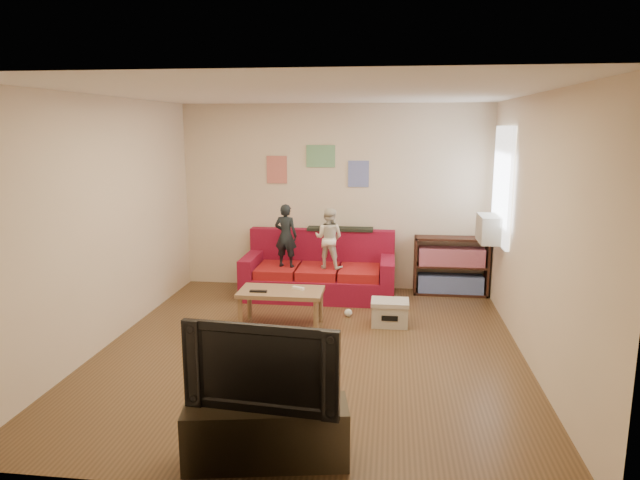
# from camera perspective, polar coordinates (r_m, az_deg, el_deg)

# --- Properties ---
(room_shell) EXTENTS (4.52, 5.02, 2.72)m
(room_shell) POSITION_cam_1_polar(r_m,az_deg,el_deg) (5.93, -0.95, 1.34)
(room_shell) COLOR brown
(room_shell) RESTS_ON ground
(sofa) EXTENTS (2.12, 0.97, 0.93)m
(sofa) POSITION_cam_1_polar(r_m,az_deg,el_deg) (8.14, -0.04, -3.37)
(sofa) COLOR maroon
(sofa) RESTS_ON ground
(child_a) EXTENTS (0.36, 0.27, 0.88)m
(child_a) POSITION_cam_1_polar(r_m,az_deg,el_deg) (7.92, -3.44, 0.44)
(child_a) COLOR black
(child_a) RESTS_ON sofa
(child_b) EXTENTS (0.47, 0.40, 0.84)m
(child_b) POSITION_cam_1_polar(r_m,az_deg,el_deg) (7.84, 0.88, 0.18)
(child_b) COLOR silver
(child_b) RESTS_ON sofa
(coffee_table) EXTENTS (1.00, 0.55, 0.45)m
(coffee_table) POSITION_cam_1_polar(r_m,az_deg,el_deg) (6.88, -3.91, -5.53)
(coffee_table) COLOR #8D6C4E
(coffee_table) RESTS_ON ground
(remote) EXTENTS (0.21, 0.06, 0.02)m
(remote) POSITION_cam_1_polar(r_m,az_deg,el_deg) (6.80, -6.19, -5.12)
(remote) COLOR black
(remote) RESTS_ON coffee_table
(game_controller) EXTENTS (0.16, 0.10, 0.03)m
(game_controller) POSITION_cam_1_polar(r_m,az_deg,el_deg) (6.87, -2.19, -4.83)
(game_controller) COLOR white
(game_controller) RESTS_ON coffee_table
(bookshelf) EXTENTS (1.04, 0.31, 0.83)m
(bookshelf) POSITION_cam_1_polar(r_m,az_deg,el_deg) (8.37, 12.94, -2.84)
(bookshelf) COLOR #321A12
(bookshelf) RESTS_ON ground
(window) EXTENTS (0.04, 1.08, 1.48)m
(window) POSITION_cam_1_polar(r_m,az_deg,el_deg) (7.60, 17.76, 5.21)
(window) COLOR white
(window) RESTS_ON room_shell
(ac_unit) EXTENTS (0.28, 0.55, 0.35)m
(ac_unit) POSITION_cam_1_polar(r_m,az_deg,el_deg) (7.65, 16.63, 1.08)
(ac_unit) COLOR #B7B2A3
(ac_unit) RESTS_ON window
(artwork_left) EXTENTS (0.30, 0.01, 0.40)m
(artwork_left) POSITION_cam_1_polar(r_m,az_deg,el_deg) (8.46, -4.34, 7.03)
(artwork_left) COLOR #D87266
(artwork_left) RESTS_ON room_shell
(artwork_center) EXTENTS (0.42, 0.01, 0.32)m
(artwork_center) POSITION_cam_1_polar(r_m,az_deg,el_deg) (8.34, 0.07, 8.38)
(artwork_center) COLOR #72B27F
(artwork_center) RESTS_ON room_shell
(artwork_right) EXTENTS (0.30, 0.01, 0.38)m
(artwork_right) POSITION_cam_1_polar(r_m,az_deg,el_deg) (8.31, 3.86, 6.61)
(artwork_right) COLOR #727FCC
(artwork_right) RESTS_ON room_shell
(file_box) EXTENTS (0.45, 0.34, 0.31)m
(file_box) POSITION_cam_1_polar(r_m,az_deg,el_deg) (7.01, 6.99, -7.21)
(file_box) COLOR beige
(file_box) RESTS_ON ground
(tv_stand) EXTENTS (1.21, 0.59, 0.44)m
(tv_stand) POSITION_cam_1_polar(r_m,az_deg,el_deg) (4.32, -5.39, -18.68)
(tv_stand) COLOR #3C3323
(tv_stand) RESTS_ON ground
(television) EXTENTS (1.11, 0.25, 0.64)m
(television) POSITION_cam_1_polar(r_m,az_deg,el_deg) (4.08, -5.53, -12.13)
(television) COLOR black
(television) RESTS_ON tv_stand
(tissue) EXTENTS (0.13, 0.13, 0.10)m
(tissue) POSITION_cam_1_polar(r_m,az_deg,el_deg) (7.30, 2.84, -7.29)
(tissue) COLOR silver
(tissue) RESTS_ON ground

